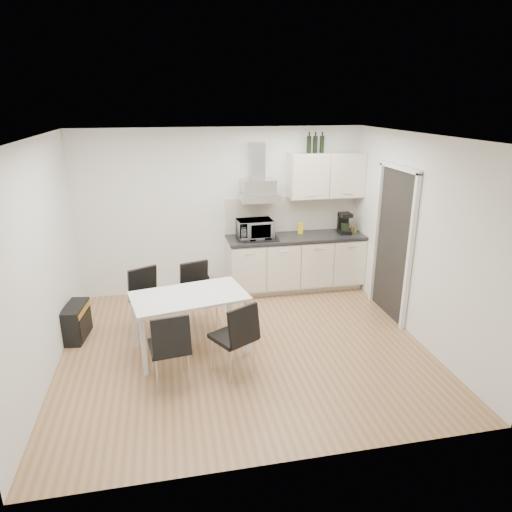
{
  "coord_description": "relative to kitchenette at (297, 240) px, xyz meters",
  "views": [
    {
      "loc": [
        -0.86,
        -5.05,
        2.98
      ],
      "look_at": [
        0.22,
        0.32,
        1.1
      ],
      "focal_mm": 32.0,
      "sensor_mm": 36.0,
      "label": 1
    }
  ],
  "objects": [
    {
      "name": "ground",
      "position": [
        -1.18,
        -1.73,
        -0.83
      ],
      "size": [
        4.5,
        4.5,
        0.0
      ],
      "primitive_type": "plane",
      "color": "#A77E58",
      "rests_on": "ground"
    },
    {
      "name": "wall_back",
      "position": [
        -1.18,
        0.27,
        0.47
      ],
      "size": [
        4.5,
        0.1,
        2.6
      ],
      "primitive_type": "cube",
      "color": "white",
      "rests_on": "ground"
    },
    {
      "name": "wall_front",
      "position": [
        -1.18,
        -3.73,
        0.47
      ],
      "size": [
        4.5,
        0.1,
        2.6
      ],
      "primitive_type": "cube",
      "color": "white",
      "rests_on": "ground"
    },
    {
      "name": "wall_left",
      "position": [
        -3.43,
        -1.73,
        0.47
      ],
      "size": [
        0.1,
        4.0,
        2.6
      ],
      "primitive_type": "cube",
      "color": "white",
      "rests_on": "ground"
    },
    {
      "name": "wall_right",
      "position": [
        1.07,
        -1.73,
        0.47
      ],
      "size": [
        0.1,
        4.0,
        2.6
      ],
      "primitive_type": "cube",
      "color": "white",
      "rests_on": "ground"
    },
    {
      "name": "ceiling",
      "position": [
        -1.18,
        -1.73,
        1.77
      ],
      "size": [
        4.5,
        4.5,
        0.0
      ],
      "primitive_type": "plane",
      "color": "white",
      "rests_on": "wall_back"
    },
    {
      "name": "doorway",
      "position": [
        1.03,
        -1.18,
        0.22
      ],
      "size": [
        0.08,
        1.04,
        2.1
      ],
      "primitive_type": "cube",
      "color": "white",
      "rests_on": "ground"
    },
    {
      "name": "kitchenette",
      "position": [
        0.0,
        0.0,
        0.0
      ],
      "size": [
        2.22,
        0.64,
        2.52
      ],
      "color": "beige",
      "rests_on": "ground"
    },
    {
      "name": "dining_table",
      "position": [
        -1.85,
        -1.67,
        -0.17
      ],
      "size": [
        1.48,
        1.02,
        0.75
      ],
      "rotation": [
        0.0,
        0.0,
        0.2
      ],
      "color": "white",
      "rests_on": "ground"
    },
    {
      "name": "chair_far_left",
      "position": [
        -2.33,
        -1.11,
        -0.39
      ],
      "size": [
        0.62,
        0.65,
        0.88
      ],
      "primitive_type": null,
      "rotation": [
        0.0,
        0.0,
        3.61
      ],
      "color": "black",
      "rests_on": "ground"
    },
    {
      "name": "chair_far_right",
      "position": [
        -1.67,
        -1.02,
        -0.39
      ],
      "size": [
        0.57,
        0.61,
        0.88
      ],
      "primitive_type": null,
      "rotation": [
        0.0,
        0.0,
        3.43
      ],
      "color": "black",
      "rests_on": "ground"
    },
    {
      "name": "chair_near_left",
      "position": [
        -2.11,
        -2.33,
        -0.39
      ],
      "size": [
        0.5,
        0.56,
        0.88
      ],
      "primitive_type": null,
      "rotation": [
        0.0,
        0.0,
        0.14
      ],
      "color": "black",
      "rests_on": "ground"
    },
    {
      "name": "chair_near_right",
      "position": [
        -1.4,
        -2.26,
        -0.39
      ],
      "size": [
        0.63,
        0.65,
        0.88
      ],
      "primitive_type": null,
      "rotation": [
        0.0,
        0.0,
        0.51
      ],
      "color": "black",
      "rests_on": "ground"
    },
    {
      "name": "guitar_amp",
      "position": [
        -3.3,
        -1.06,
        -0.6
      ],
      "size": [
        0.31,
        0.58,
        0.46
      ],
      "rotation": [
        0.0,
        0.0,
        -0.13
      ],
      "color": "black",
      "rests_on": "ground"
    },
    {
      "name": "floor_speaker",
      "position": [
        -1.53,
        0.17,
        -0.7
      ],
      "size": [
        0.21,
        0.2,
        0.27
      ],
      "primitive_type": "cube",
      "rotation": [
        0.0,
        0.0,
        0.41
      ],
      "color": "black",
      "rests_on": "ground"
    }
  ]
}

